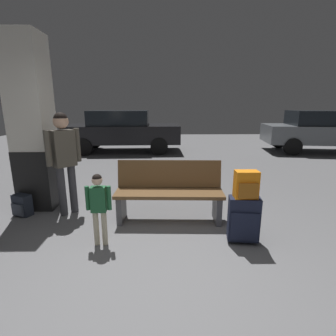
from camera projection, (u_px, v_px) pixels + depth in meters
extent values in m
cube|color=slate|center=(160.00, 177.00, 6.44)|extent=(18.00, 18.00, 0.10)
cube|color=black|center=(39.00, 178.00, 4.38)|extent=(0.57, 0.57, 1.00)
cube|color=silver|center=(29.00, 93.00, 4.04)|extent=(0.56, 0.56, 1.80)
cube|color=brown|center=(169.00, 193.00, 3.80)|extent=(1.62, 0.50, 0.05)
cube|color=brown|center=(169.00, 174.00, 3.98)|extent=(1.60, 0.17, 0.42)
cube|color=#4C4C51|center=(121.00, 208.00, 3.86)|extent=(0.10, 0.40, 0.41)
cube|color=#4C4C51|center=(217.00, 208.00, 3.84)|extent=(0.10, 0.40, 0.41)
cube|color=#191E33|center=(244.00, 219.00, 3.23)|extent=(0.41, 0.25, 0.56)
cube|color=#191E33|center=(245.00, 227.00, 3.13)|extent=(0.34, 0.07, 0.36)
cube|color=#A5A5AA|center=(244.00, 196.00, 3.24)|extent=(0.14, 0.04, 0.02)
cylinder|color=black|center=(229.00, 236.00, 3.40)|extent=(0.02, 0.05, 0.04)
cylinder|color=black|center=(253.00, 238.00, 3.36)|extent=(0.02, 0.05, 0.04)
cube|color=orange|center=(246.00, 184.00, 3.12)|extent=(0.28, 0.16, 0.34)
cube|color=#9E5918|center=(248.00, 191.00, 3.04)|extent=(0.23, 0.03, 0.19)
cylinder|color=black|center=(247.00, 172.00, 3.08)|extent=(0.06, 0.02, 0.02)
cylinder|color=beige|center=(105.00, 228.00, 3.19)|extent=(0.07, 0.07, 0.45)
cylinder|color=beige|center=(96.00, 228.00, 3.19)|extent=(0.07, 0.07, 0.45)
cube|color=#1E5933|center=(98.00, 199.00, 3.10)|extent=(0.18, 0.11, 0.32)
cylinder|color=#1E5933|center=(109.00, 198.00, 3.10)|extent=(0.05, 0.05, 0.30)
cylinder|color=#1E5933|center=(87.00, 198.00, 3.09)|extent=(0.05, 0.05, 0.30)
sphere|color=beige|center=(97.00, 180.00, 3.04)|extent=(0.13, 0.13, 0.13)
sphere|color=black|center=(97.00, 179.00, 3.04)|extent=(0.12, 0.12, 0.12)
cylinder|color=red|center=(95.00, 195.00, 3.19)|extent=(0.06, 0.06, 0.10)
cylinder|color=red|center=(94.00, 190.00, 3.17)|extent=(0.01, 0.01, 0.06)
cylinder|color=#38383D|center=(73.00, 189.00, 4.15)|extent=(0.12, 0.12, 0.79)
cylinder|color=#38383D|center=(62.00, 191.00, 4.02)|extent=(0.12, 0.12, 0.79)
cube|color=#4C473D|center=(63.00, 148.00, 3.92)|extent=(0.36, 0.36, 0.56)
cylinder|color=#4C473D|center=(77.00, 145.00, 4.08)|extent=(0.09, 0.09, 0.53)
cylinder|color=#4C473D|center=(48.00, 148.00, 3.75)|extent=(0.09, 0.09, 0.53)
sphere|color=tan|center=(61.00, 121.00, 3.82)|extent=(0.22, 0.22, 0.22)
sphere|color=black|center=(60.00, 119.00, 3.81)|extent=(0.21, 0.21, 0.21)
cube|color=#1E232D|center=(22.00, 205.00, 4.07)|extent=(0.32, 0.26, 0.34)
cube|color=#333842|center=(17.00, 210.00, 3.99)|extent=(0.22, 0.12, 0.19)
cylinder|color=black|center=(21.00, 196.00, 4.03)|extent=(0.06, 0.05, 0.02)
cube|color=black|center=(124.00, 134.00, 9.56)|extent=(4.14, 1.79, 0.64)
cube|color=black|center=(119.00, 118.00, 9.41)|extent=(2.13, 1.59, 0.52)
cylinder|color=black|center=(159.00, 140.00, 10.48)|extent=(0.60, 0.21, 0.60)
cylinder|color=black|center=(159.00, 146.00, 8.93)|extent=(0.60, 0.21, 0.60)
cylinder|color=black|center=(94.00, 141.00, 10.37)|extent=(0.60, 0.21, 0.60)
cylinder|color=black|center=(84.00, 147.00, 8.82)|extent=(0.60, 0.21, 0.60)
cube|color=slate|center=(323.00, 134.00, 9.41)|extent=(4.29, 2.24, 0.64)
cube|color=black|center=(321.00, 118.00, 9.29)|extent=(2.29, 1.81, 0.52)
cylinder|color=black|center=(279.00, 140.00, 10.42)|extent=(0.62, 0.28, 0.60)
cylinder|color=black|center=(293.00, 147.00, 8.87)|extent=(0.62, 0.28, 0.60)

